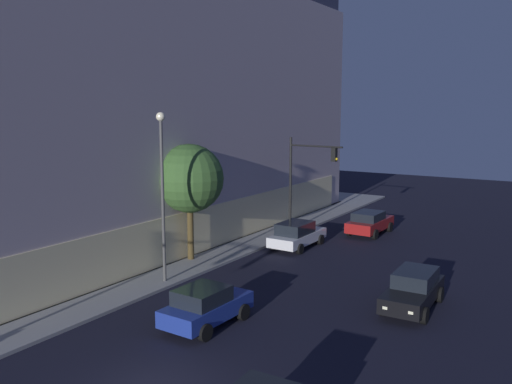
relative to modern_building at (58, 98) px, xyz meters
name	(u,v)px	position (x,y,z in m)	size (l,w,h in m)	color
modern_building	(58,98)	(0.00, 0.00, 0.00)	(37.76, 31.40, 19.27)	#4C4C51
traffic_light_far_corner	(305,171)	(5.45, -18.62, -5.07)	(0.55, 4.10, 6.66)	black
street_lamp_sidewalk	(162,178)	(-7.66, -17.41, -4.18)	(0.44, 0.44, 8.42)	#494949
sidewalk_tree	(189,179)	(-3.83, -15.99, -4.75)	(3.91, 3.91, 6.65)	#493A1E
car_blue	(206,306)	(-10.77, -22.39, -8.73)	(4.10, 2.18, 1.65)	navy
car_black	(413,289)	(-4.33, -28.96, -8.72)	(4.73, 2.07, 1.65)	black
car_white	(297,234)	(2.24, -19.68, -8.73)	(4.61, 2.15, 1.66)	silver
car_red	(370,222)	(8.25, -22.30, -8.73)	(4.59, 2.23, 1.62)	maroon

